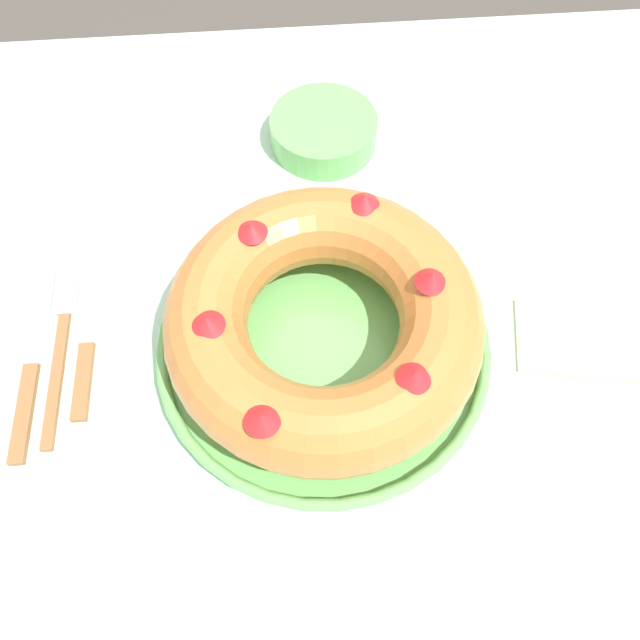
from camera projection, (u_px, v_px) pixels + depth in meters
The scene contains 9 objects.
ground_plane at pixel (321, 502), 1.36m from camera, with size 8.00×8.00×0.00m, color #4C4742.
dining_table at pixel (322, 370), 0.76m from camera, with size 1.40×1.07×0.77m.
serving_dish at pixel (320, 346), 0.66m from camera, with size 0.35×0.35×0.03m.
bundt_cake at pixel (320, 320), 0.61m from camera, with size 0.32×0.32×0.09m.
fork at pixel (62, 339), 0.68m from camera, with size 0.02×0.22×0.01m.
serving_knife at pixel (32, 369), 0.66m from camera, with size 0.02×0.24×0.01m.
cake_knife at pixel (87, 347), 0.67m from camera, with size 0.02×0.20×0.01m.
side_bowl at pixel (324, 131), 0.81m from camera, with size 0.14×0.14×0.04m, color #6BB760.
napkin at pixel (575, 341), 0.68m from camera, with size 0.13×0.09×0.00m, color beige.
Camera 1 is at (-0.03, -0.32, 1.37)m, focal length 35.00 mm.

